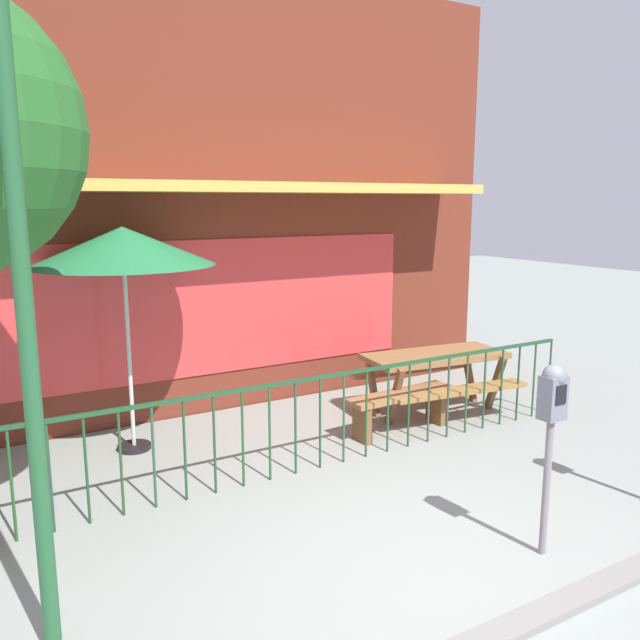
{
  "coord_description": "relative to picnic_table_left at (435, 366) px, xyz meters",
  "views": [
    {
      "loc": [
        -2.83,
        -3.11,
        2.67
      ],
      "look_at": [
        0.52,
        2.56,
        1.44
      ],
      "focal_mm": 35.97,
      "sensor_mm": 36.0,
      "label": 1
    }
  ],
  "objects": [
    {
      "name": "patio_fence_front",
      "position": [
        -2.41,
        -0.76,
        0.05
      ],
      "size": [
        7.32,
        0.04,
        0.97
      ],
      "color": "#1A4527",
      "rests_on": "ground"
    },
    {
      "name": "curb_edge",
      "position": [
        -2.41,
        -3.54,
        -0.61
      ],
      "size": [
        12.17,
        0.2,
        0.11
      ],
      "primitive_type": "cube",
      "color": "gray",
      "rests_on": "ground"
    },
    {
      "name": "pub_storefront",
      "position": [
        -2.41,
        1.71,
        2.11
      ],
      "size": [
        8.69,
        1.41,
        5.48
      ],
      "color": "#4D2414",
      "rests_on": "ground"
    },
    {
      "name": "street_lamp",
      "position": [
        -4.88,
        -2.24,
        2.06
      ],
      "size": [
        0.28,
        0.28,
        4.11
      ],
      "color": "#21552F",
      "rests_on": "ground"
    },
    {
      "name": "patio_umbrella",
      "position": [
        -3.63,
        0.7,
        1.58
      ],
      "size": [
        1.88,
        1.88,
        2.41
      ],
      "color": "black",
      "rests_on": "ground"
    },
    {
      "name": "ground",
      "position": [
        -2.41,
        -2.91,
        -0.61
      ],
      "size": [
        40.0,
        40.0,
        0.0
      ],
      "primitive_type": "plane",
      "color": "gray"
    },
    {
      "name": "patio_bench",
      "position": [
        -0.8,
        -0.35,
        -0.26
      ],
      "size": [
        1.41,
        0.39,
        0.48
      ],
      "color": "#92623C",
      "rests_on": "ground"
    },
    {
      "name": "parking_meter_near",
      "position": [
        -1.47,
        -3.0,
        0.54
      ],
      "size": [
        0.18,
        0.17,
        1.5
      ],
      "color": "slate",
      "rests_on": "ground"
    },
    {
      "name": "picnic_table_left",
      "position": [
        0.0,
        0.0,
        0.0
      ],
      "size": [
        1.95,
        1.57,
        0.79
      ],
      "color": "brown",
      "rests_on": "ground"
    }
  ]
}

